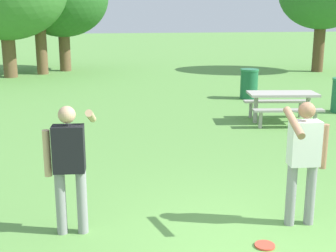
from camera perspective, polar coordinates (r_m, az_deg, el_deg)
The scene contains 5 objects.
person_thrower at distance 6.08m, azimuth 16.56°, elevation -3.44°, with size 0.66×0.67×1.64m.
person_catcher at distance 5.74m, azimuth -12.16°, elevation -4.18°, with size 0.66×0.67×1.64m.
frisbee at distance 5.77m, azimuth 11.94°, elevation -14.33°, with size 0.24×0.24×0.03m, color #E04733.
picnic_table_near at distance 11.90m, azimuth 14.01°, elevation 3.06°, with size 1.89×1.65×0.77m.
trash_can_further_along at distance 15.12m, azimuth 10.05°, elevation 5.19°, with size 0.59×0.59×0.96m.
Camera 1 is at (-1.93, -4.53, 2.71)m, focal length 49.02 mm.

